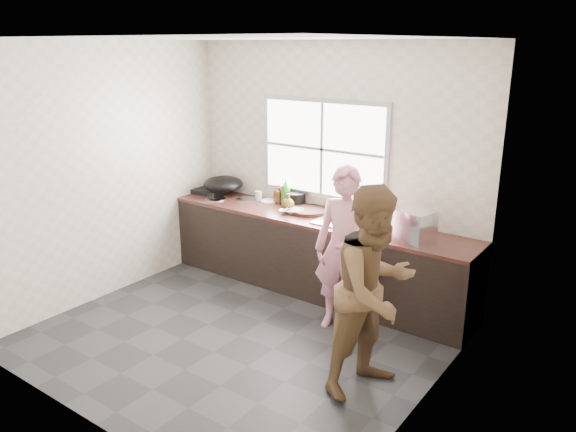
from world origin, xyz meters
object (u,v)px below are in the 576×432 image
Objects in this scene: glass_jar at (258,196)px; black_pot at (296,199)px; wok at (223,184)px; dish_rack at (411,225)px; bottle_brown_short at (288,203)px; bowl_mince at (294,211)px; person_side at (375,291)px; bowl_crabs at (359,225)px; burner at (211,190)px; pot_lid_right at (247,199)px; bottle_brown_tall at (279,194)px; cutting_board at (309,211)px; bowl_held at (351,224)px; pot_lid_left at (215,199)px; woman at (345,255)px; plate_food at (270,201)px; bottle_green at (286,191)px.

black_pot is at bearing 6.27° from glass_jar.
wok is 2.55m from dish_rack.
bottle_brown_short is 1.55× the size of glass_jar.
black_pot reaches higher than bowl_mince.
bowl_crabs is (-0.81, 1.22, 0.05)m from person_side.
person_side is at bearing -56.35° from bowl_crabs.
burner is 2.81m from dish_rack.
bowl_crabs is 1.63m from pot_lid_right.
bowl_mince is 0.95× the size of bottle_brown_tall.
cutting_board is 2.43× the size of bottle_brown_short.
black_pot is 0.94× the size of pot_lid_right.
burner is at bearing -174.64° from black_pot.
person_side is 8.54× the size of bowl_mince.
bottle_brown_short is at bearing 172.73° from bowl_held.
dish_rack reaches higher than pot_lid_right.
wok is at bearing 175.20° from bowl_mince.
glass_jar is at bearing -174.13° from dish_rack.
dish_rack reaches higher than bowl_held.
bottle_brown_short reaches higher than pot_lid_right.
bottle_brown_tall is at bearing -177.00° from dish_rack.
bowl_mince is 0.83× the size of pot_lid_right.
wok is at bearing 98.03° from pot_lid_left.
bowl_crabs is 0.70× the size of pot_lid_left.
person_side reaches higher than woman.
pot_lid_right is (-0.79, 0.13, -0.02)m from bowl_mince.
person_side is at bearing -53.27° from bowl_held.
person_side is at bearing -34.37° from plate_food.
bottle_brown_tall reaches higher than bowl_crabs.
cutting_board is 1.90× the size of black_pot.
cutting_board is 2.12× the size of bowl_held.
bottle_brown_tall is (0.12, 0.03, 0.09)m from plate_food.
bowl_crabs reaches higher than pot_lid_right.
burner is (-2.35, 0.67, 0.14)m from woman.
person_side is 2.62m from plate_food.
pot_lid_left is (-1.85, -0.04, -0.03)m from bowl_held.
wok is 1.94× the size of pot_lid_left.
cutting_board is 2.05× the size of plate_food.
burner is (-2.22, 0.17, 0.00)m from bowl_crabs.
dish_rack is at bearing -9.10° from plate_food.
pot_lid_left is at bearing -81.97° from wok.
glass_jar is (-0.37, -0.06, -0.10)m from bottle_green.
wok is at bearing -168.32° from plate_food.
plate_food is (-1.26, 0.27, -0.02)m from bowl_held.
wok is (0.25, -0.04, 0.12)m from burner.
bottle_green is 0.83× the size of burner.
bowl_crabs reaches higher than bowl_mince.
bottle_green is (0.22, 0.03, 0.15)m from plate_food.
bowl_mince is at bearing 69.02° from person_side.
bottle_green reaches higher than burner.
plate_food reaches higher than pot_lid_right.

